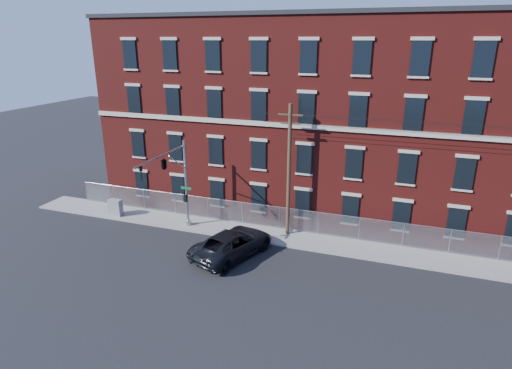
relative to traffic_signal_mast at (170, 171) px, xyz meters
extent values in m
plane|color=black|center=(6.00, -2.18, -5.39)|extent=(140.00, 140.00, 0.00)
cube|color=gray|center=(18.00, 2.82, -5.33)|extent=(65.00, 3.00, 0.12)
cube|color=#5E1511|center=(18.00, 11.82, 2.61)|extent=(55.00, 14.00, 16.00)
cube|color=black|center=(18.00, 11.82, 10.76)|extent=(55.30, 14.30, 0.30)
cube|color=#A9A08D|center=(18.00, 4.74, 2.91)|extent=(55.00, 0.18, 0.35)
cube|color=black|center=(-5.83, 4.76, -3.19)|extent=(1.20, 0.10, 2.20)
cube|color=black|center=(-5.83, 4.76, 0.41)|extent=(1.20, 0.10, 2.20)
cube|color=black|center=(-5.83, 4.76, 4.21)|extent=(1.20, 0.10, 2.20)
cube|color=black|center=(-5.83, 4.76, 7.81)|extent=(1.20, 0.10, 2.20)
cube|color=black|center=(-2.17, 4.76, -3.19)|extent=(1.20, 0.10, 2.20)
cube|color=black|center=(-2.17, 4.76, 0.41)|extent=(1.20, 0.10, 2.20)
cube|color=black|center=(-2.17, 4.76, 4.21)|extent=(1.20, 0.10, 2.20)
cube|color=black|center=(-2.17, 4.76, 7.81)|extent=(1.20, 0.10, 2.20)
cube|color=black|center=(1.50, 4.76, -3.19)|extent=(1.20, 0.10, 2.20)
cube|color=black|center=(1.50, 4.76, 0.41)|extent=(1.20, 0.10, 2.20)
cube|color=black|center=(1.50, 4.76, 4.21)|extent=(1.20, 0.10, 2.20)
cube|color=black|center=(1.50, 4.76, 7.81)|extent=(1.20, 0.10, 2.20)
cube|color=black|center=(5.17, 4.76, -3.19)|extent=(1.20, 0.10, 2.20)
cube|color=black|center=(5.17, 4.76, 0.41)|extent=(1.20, 0.10, 2.20)
cube|color=black|center=(5.17, 4.76, 4.21)|extent=(1.20, 0.10, 2.20)
cube|color=black|center=(5.17, 4.76, 7.81)|extent=(1.20, 0.10, 2.20)
cube|color=black|center=(8.83, 4.76, -3.19)|extent=(1.20, 0.10, 2.20)
cube|color=black|center=(8.83, 4.76, 0.41)|extent=(1.20, 0.10, 2.20)
cube|color=black|center=(8.83, 4.76, 4.21)|extent=(1.20, 0.10, 2.20)
cube|color=black|center=(8.83, 4.76, 7.81)|extent=(1.20, 0.10, 2.20)
cube|color=black|center=(12.50, 4.76, -3.19)|extent=(1.20, 0.10, 2.20)
cube|color=black|center=(12.50, 4.76, 0.41)|extent=(1.20, 0.10, 2.20)
cube|color=black|center=(12.50, 4.76, 4.21)|extent=(1.20, 0.10, 2.20)
cube|color=black|center=(12.50, 4.76, 7.81)|extent=(1.20, 0.10, 2.20)
cube|color=black|center=(16.17, 4.76, -3.19)|extent=(1.20, 0.10, 2.20)
cube|color=black|center=(16.17, 4.76, 0.41)|extent=(1.20, 0.10, 2.20)
cube|color=black|center=(16.17, 4.76, 4.21)|extent=(1.20, 0.10, 2.20)
cube|color=black|center=(16.17, 4.76, 7.81)|extent=(1.20, 0.10, 2.20)
cube|color=black|center=(19.83, 4.76, -3.19)|extent=(1.20, 0.10, 2.20)
cube|color=black|center=(19.83, 4.76, 0.41)|extent=(1.20, 0.10, 2.20)
cube|color=black|center=(19.83, 4.76, 4.21)|extent=(1.20, 0.10, 2.20)
cube|color=black|center=(19.83, 4.76, 7.81)|extent=(1.20, 0.10, 2.20)
cube|color=#A5A8AD|center=(18.00, 4.12, -4.37)|extent=(59.00, 0.02, 1.80)
cylinder|color=#9EA0A5|center=(18.00, 4.12, -3.47)|extent=(59.00, 0.04, 0.04)
cylinder|color=#9EA0A5|center=(-11.50, 4.12, -4.37)|extent=(0.06, 0.06, 1.85)
cylinder|color=#9EA0A5|center=(-8.39, 4.12, -4.37)|extent=(0.06, 0.06, 1.85)
cylinder|color=#9EA0A5|center=(-5.29, 4.12, -4.37)|extent=(0.06, 0.06, 1.85)
cylinder|color=#9EA0A5|center=(-2.18, 4.12, -4.37)|extent=(0.06, 0.06, 1.85)
cylinder|color=#9EA0A5|center=(0.92, 4.12, -4.37)|extent=(0.06, 0.06, 1.85)
cylinder|color=#9EA0A5|center=(4.03, 4.12, -4.37)|extent=(0.06, 0.06, 1.85)
cylinder|color=#9EA0A5|center=(7.13, 4.12, -4.37)|extent=(0.06, 0.06, 1.85)
cylinder|color=#9EA0A5|center=(10.24, 4.12, -4.37)|extent=(0.06, 0.06, 1.85)
cylinder|color=#9EA0A5|center=(13.34, 4.12, -4.37)|extent=(0.06, 0.06, 1.85)
cylinder|color=#9EA0A5|center=(16.45, 4.12, -4.37)|extent=(0.06, 0.06, 1.85)
cylinder|color=#9EA0A5|center=(19.55, 4.12, -4.37)|extent=(0.06, 0.06, 1.85)
cylinder|color=#9EA0A5|center=(22.66, 4.12, -4.37)|extent=(0.06, 0.06, 1.85)
cylinder|color=#9EA0A5|center=(0.00, 2.32, -1.77)|extent=(0.22, 0.22, 7.00)
cylinder|color=#9EA0A5|center=(0.00, 2.32, -5.07)|extent=(0.50, 0.50, 0.40)
cylinder|color=#9EA0A5|center=(0.00, -0.93, 1.33)|extent=(0.14, 6.50, 0.14)
cylinder|color=#9EA0A5|center=(0.00, 1.12, 0.33)|extent=(0.08, 2.18, 1.56)
cube|color=#0C592D|center=(0.05, 2.17, -2.07)|extent=(0.90, 0.03, 0.22)
cube|color=black|center=(0.00, 2.07, -2.87)|extent=(0.25, 0.25, 0.60)
imported|color=black|center=(0.00, -3.48, 0.78)|extent=(0.16, 0.20, 1.00)
imported|color=black|center=(0.00, -0.68, 0.78)|extent=(0.53, 2.48, 1.00)
cylinder|color=#473523|center=(8.00, 3.42, -0.27)|extent=(0.28, 0.28, 10.00)
cube|color=#473523|center=(8.00, 3.42, 3.93)|extent=(1.80, 0.12, 0.12)
cube|color=#473523|center=(8.00, 3.42, 3.33)|extent=(1.40, 0.12, 0.12)
imported|color=black|center=(5.25, -1.03, -4.49)|extent=(5.01, 7.10, 1.80)
cube|color=gray|center=(-6.76, 2.04, -4.56)|extent=(1.14, 0.59, 1.41)
camera|label=1|loc=(15.66, -25.68, 9.01)|focal=29.89mm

